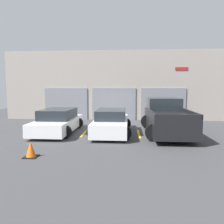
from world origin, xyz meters
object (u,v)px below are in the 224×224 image
at_px(sedan_white, 111,122).
at_px(pickup_truck, 166,117).
at_px(sedan_side, 58,122).
at_px(traffic_cone, 31,150).

bearing_deg(sedan_white, pickup_truck, 5.37).
bearing_deg(sedan_white, sedan_side, 179.97).
xyz_separation_m(sedan_white, traffic_cone, (-2.50, -4.34, -0.35)).
height_order(sedan_side, traffic_cone, sedan_side).
distance_m(pickup_truck, traffic_cone, 7.15).
xyz_separation_m(sedan_white, sedan_side, (-2.93, 0.00, -0.00)).
bearing_deg(pickup_truck, traffic_cone, -139.65).
relative_size(pickup_truck, traffic_cone, 9.62).
bearing_deg(traffic_cone, pickup_truck, 40.35).
bearing_deg(sedan_side, pickup_truck, 2.68).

